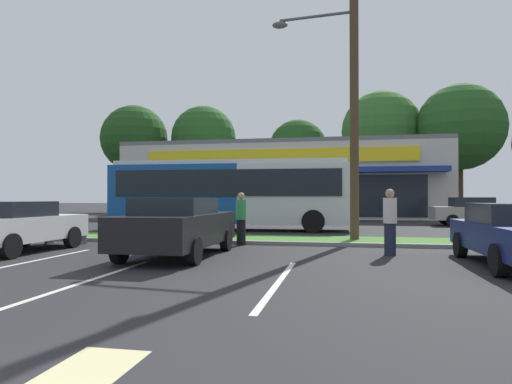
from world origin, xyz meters
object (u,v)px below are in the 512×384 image
at_px(utility_pole, 350,72).
at_px(car_4, 17,226).
at_px(pedestrian_near_bench, 390,222).
at_px(pedestrian_by_pole, 241,219).
at_px(car_3, 187,211).
at_px(car_0, 178,226).
at_px(bus_stop_bench, 64,229).
at_px(car_1, 475,211).
at_px(city_bus, 231,193).

bearing_deg(utility_pole, car_4, -153.67).
xyz_separation_m(pedestrian_near_bench, pedestrian_by_pole, (-4.41, 1.79, -0.03)).
bearing_deg(car_3, pedestrian_by_pole, 117.26).
bearing_deg(car_0, bus_stop_bench, 64.48).
bearing_deg(car_0, car_3, 18.72).
distance_m(car_1, car_4, 21.94).
xyz_separation_m(bus_stop_bench, car_4, (0.06, -2.28, 0.24)).
bearing_deg(pedestrian_near_bench, car_4, 59.31).
height_order(bus_stop_bench, car_1, car_1).
bearing_deg(car_1, pedestrian_by_pole, -130.19).
height_order(pedestrian_near_bench, pedestrian_by_pole, pedestrian_near_bench).
xyz_separation_m(bus_stop_bench, car_3, (-0.10, 12.14, 0.25)).
distance_m(car_0, car_3, 15.24).
bearing_deg(city_bus, car_3, 127.21).
bearing_deg(utility_pole, pedestrian_near_bench, -73.77).
relative_size(bus_stop_bench, pedestrian_by_pole, 0.95).
distance_m(bus_stop_bench, car_3, 12.15).
relative_size(utility_pole, car_1, 2.45).
distance_m(car_0, car_4, 4.73).
bearing_deg(car_4, pedestrian_near_bench, -83.03).
distance_m(bus_stop_bench, car_4, 2.29).
height_order(bus_stop_bench, car_3, car_3).
height_order(utility_pole, car_4, utility_pole).
relative_size(utility_pole, pedestrian_by_pole, 6.46).
height_order(city_bus, pedestrian_by_pole, city_bus).
relative_size(bus_stop_bench, car_3, 0.39).
height_order(utility_pole, pedestrian_near_bench, utility_pole).
bearing_deg(car_1, car_0, -126.49).
distance_m(city_bus, car_3, 6.25).
xyz_separation_m(car_0, pedestrian_near_bench, (5.40, 1.25, 0.09)).
distance_m(utility_pole, bus_stop_bench, 10.88).
distance_m(car_0, pedestrian_near_bench, 5.54).
relative_size(car_0, car_1, 1.03).
relative_size(city_bus, car_3, 2.73).
distance_m(car_3, car_4, 14.42).
height_order(car_0, pedestrian_by_pole, pedestrian_by_pole).
relative_size(car_3, pedestrian_by_pole, 2.45).
bearing_deg(bus_stop_bench, car_1, -141.23).
distance_m(utility_pole, car_4, 11.41).
relative_size(utility_pole, car_4, 2.59).
height_order(car_1, car_3, car_1).
distance_m(utility_pole, car_1, 13.50).
height_order(car_3, car_4, car_3).
relative_size(utility_pole, bus_stop_bench, 6.81).
distance_m(utility_pole, pedestrian_by_pole, 6.22).
xyz_separation_m(bus_stop_bench, car_0, (4.79, -2.29, 0.29)).
bearing_deg(pedestrian_near_bench, car_0, 65.38).
bearing_deg(car_3, utility_pole, 133.34).
distance_m(bus_stop_bench, pedestrian_by_pole, 5.83).
xyz_separation_m(city_bus, car_1, (12.20, 5.49, -0.97)).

